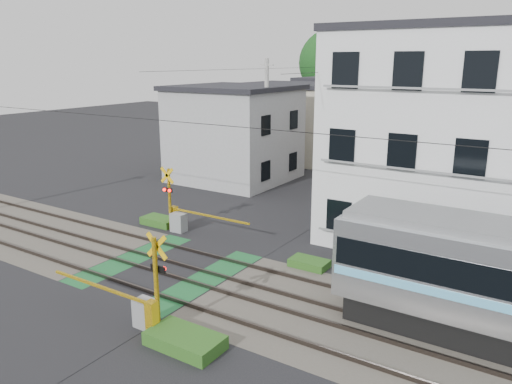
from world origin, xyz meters
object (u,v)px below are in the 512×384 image
Objects in this scene: crossing_signal_far at (178,217)px; apartment_block at (459,137)px; crossing_signal_near at (146,307)px; pedestrian at (417,140)px.

apartment_block is (11.09, 5.84, 3.94)m from crossing_signal_far.
crossing_signal_far is (-5.17, 7.31, 0.00)m from crossing_signal_near.
pedestrian is at bearing 92.78° from crossing_signal_near.
crossing_signal_near is 1.00× the size of crossing_signal_far.
pedestrian is (3.43, 28.62, 0.22)m from crossing_signal_far.
apartment_block is 24.32m from pedestrian.
crossing_signal_near is 2.54× the size of pedestrian.
pedestrian is (-7.66, 22.78, -3.72)m from apartment_block.
crossing_signal_near is 0.46× the size of apartment_block.
pedestrian is at bearing 108.58° from apartment_block.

